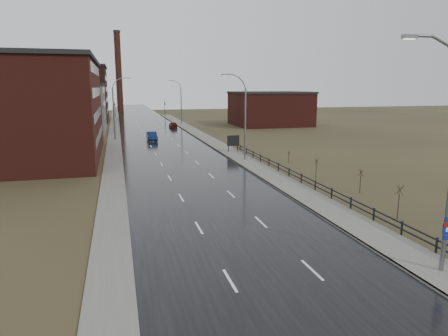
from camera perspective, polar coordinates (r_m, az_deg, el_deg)
ground at (r=18.63m, az=11.74°, el=-20.26°), size 320.00×320.00×0.00m
road at (r=75.04m, az=-9.14°, el=3.98°), size 14.00×300.00×0.06m
sidewalk_right at (r=52.49m, az=3.12°, el=0.95°), size 3.20×180.00×0.18m
curb_right at (r=52.04m, az=1.52°, el=0.87°), size 0.16×180.00×0.18m
sidewalk_left at (r=74.67m, az=-15.42°, el=3.70°), size 2.40×260.00×0.12m
warehouse_near at (r=60.65m, az=-28.09°, el=7.40°), size 22.44×28.56×13.50m
warehouse_mid at (r=92.75m, az=-21.67°, el=7.99°), size 16.32×20.40×10.50m
warehouse_far at (r=123.04m, az=-22.54°, el=9.78°), size 26.52×24.48×15.50m
building_right at (r=103.33m, az=6.58°, el=8.45°), size 18.36×16.32×8.50m
smokestack at (r=164.14m, az=-14.82°, el=13.21°), size 2.70×2.70×30.70m
streetlight_main at (r=22.88m, az=29.40°, el=0.77°), size 3.91×0.29×12.11m
streetlight_right_mid at (r=52.65m, az=2.74°, el=7.30°), size 3.36×0.28×11.35m
streetlight_left at (r=76.14m, az=-15.27°, el=8.22°), size 3.36×0.28×11.35m
streetlight_right_far at (r=105.32m, az=-6.30°, el=9.37°), size 3.36×0.28×11.35m
guardrail at (r=37.98m, az=13.40°, el=-2.52°), size 0.10×53.05×1.10m
shrub_c at (r=32.47m, az=23.69°, el=-4.33°), size 0.62×0.66×2.64m
shrub_d at (r=39.09m, az=18.92°, el=-1.67°), size 0.55×0.57×2.30m
shrub_e at (r=43.67m, az=13.04°, el=0.01°), size 0.55×0.58×2.31m
shrub_f at (r=52.39m, az=9.24°, el=1.60°), size 0.38×0.39×1.55m
billboard at (r=59.56m, az=1.32°, el=3.84°), size 1.87×0.17×2.63m
traffic_light_left at (r=134.14m, az=-15.35°, el=8.97°), size 0.58×2.73×5.30m
traffic_light_right at (r=135.02m, az=-8.47°, el=9.26°), size 0.58×2.73×5.30m
car_near at (r=74.12m, az=-10.27°, el=4.45°), size 1.74×4.87×1.60m
car_far at (r=97.44m, az=-7.28°, el=6.14°), size 1.71×4.07×1.37m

